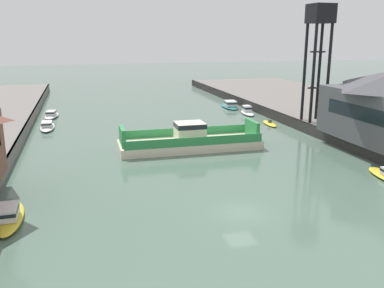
# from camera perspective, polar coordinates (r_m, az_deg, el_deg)

# --- Properties ---
(ground_plane) EXTENTS (400.00, 400.00, 0.00)m
(ground_plane) POSITION_cam_1_polar(r_m,az_deg,el_deg) (35.26, 6.74, -9.32)
(ground_plane) COLOR #4C6656
(chain_ferry) EXTENTS (18.44, 6.05, 3.49)m
(chain_ferry) POSITION_cam_1_polar(r_m,az_deg,el_deg) (53.88, -0.30, 0.47)
(chain_ferry) COLOR beige
(chain_ferry) RESTS_ON ground
(moored_boat_near_left) EXTENTS (2.19, 6.98, 1.49)m
(moored_boat_near_left) POSITION_cam_1_polar(r_m,az_deg,el_deg) (36.05, -23.95, -9.04)
(moored_boat_near_left) COLOR yellow
(moored_boat_near_left) RESTS_ON ground
(moored_boat_near_right) EXTENTS (2.27, 5.75, 1.61)m
(moored_boat_near_right) POSITION_cam_1_polar(r_m,az_deg,el_deg) (78.94, 7.62, 4.53)
(moored_boat_near_right) COLOR white
(moored_boat_near_right) RESTS_ON ground
(moored_boat_mid_left) EXTENTS (2.13, 5.35, 0.89)m
(moored_boat_mid_left) POSITION_cam_1_polar(r_m,az_deg,el_deg) (70.05, 10.67, 2.80)
(moored_boat_mid_left) COLOR yellow
(moored_boat_mid_left) RESTS_ON ground
(moored_boat_mid_right) EXTENTS (2.96, 6.89, 1.30)m
(moored_boat_mid_right) POSITION_cam_1_polar(r_m,az_deg,el_deg) (79.21, -18.81, 3.83)
(moored_boat_mid_right) COLOR white
(moored_boat_mid_right) RESTS_ON ground
(moored_boat_far_right) EXTENTS (3.77, 8.52, 1.46)m
(moored_boat_far_right) POSITION_cam_1_polar(r_m,az_deg,el_deg) (86.12, 5.26, 5.40)
(moored_boat_far_right) COLOR #237075
(moored_boat_far_right) RESTS_ON ground
(moored_boat_upstream_a) EXTENTS (2.21, 7.33, 1.26)m
(moored_boat_upstream_a) POSITION_cam_1_polar(r_m,az_deg,el_deg) (69.59, -19.34, 2.36)
(moored_boat_upstream_a) COLOR white
(moored_boat_upstream_a) RESTS_ON ground
(crane_tower) EXTENTS (3.26, 3.26, 17.19)m
(crane_tower) POSITION_cam_1_polar(r_m,az_deg,el_deg) (65.40, 17.17, 14.68)
(crane_tower) COLOR black
(crane_tower) RESTS_ON quay_right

